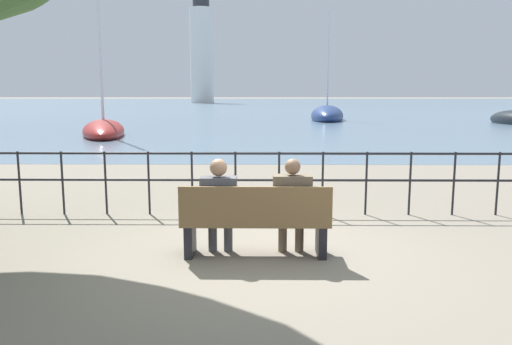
# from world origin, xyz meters

# --- Properties ---
(ground_plane) EXTENTS (1000.00, 1000.00, 0.00)m
(ground_plane) POSITION_xyz_m (0.00, 0.00, 0.00)
(ground_plane) COLOR gray
(harbor_water) EXTENTS (600.00, 300.00, 0.01)m
(harbor_water) POSITION_xyz_m (0.00, 158.15, 0.00)
(harbor_water) COLOR slate
(harbor_water) RESTS_ON ground_plane
(park_bench) EXTENTS (1.82, 0.45, 0.90)m
(park_bench) POSITION_xyz_m (0.00, -0.06, 0.43)
(park_bench) COLOR brown
(park_bench) RESTS_ON ground_plane
(seated_person_left) EXTENTS (0.44, 0.35, 1.21)m
(seated_person_left) POSITION_xyz_m (-0.45, 0.01, 0.67)
(seated_person_left) COLOR #4C4C51
(seated_person_left) RESTS_ON ground_plane
(seated_person_right) EXTENTS (0.47, 0.35, 1.21)m
(seated_person_right) POSITION_xyz_m (0.45, 0.01, 0.66)
(seated_person_right) COLOR brown
(seated_person_right) RESTS_ON ground_plane
(promenade_railing) EXTENTS (12.25, 0.04, 1.05)m
(promenade_railing) POSITION_xyz_m (0.00, 2.14, 0.69)
(promenade_railing) COLOR black
(promenade_railing) RESTS_ON ground_plane
(sailboat_1) EXTENTS (3.48, 8.90, 9.23)m
(sailboat_1) POSITION_xyz_m (5.28, 34.27, 0.36)
(sailboat_1) COLOR navy
(sailboat_1) RESTS_ON ground_plane
(sailboat_3) EXTENTS (4.12, 8.03, 10.58)m
(sailboat_3) POSITION_xyz_m (-7.85, 18.87, 0.28)
(sailboat_3) COLOR maroon
(sailboat_3) RESTS_ON ground_plane
(harbor_lighthouse) EXTENTS (5.91, 5.91, 28.69)m
(harbor_lighthouse) POSITION_xyz_m (-15.24, 122.85, 13.34)
(harbor_lighthouse) COLOR white
(harbor_lighthouse) RESTS_ON ground_plane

